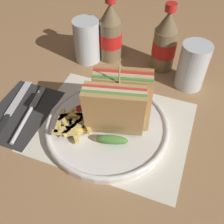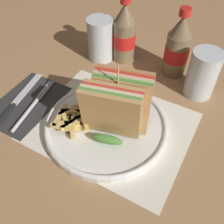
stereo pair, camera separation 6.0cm
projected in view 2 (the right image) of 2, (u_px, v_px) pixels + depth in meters
The scene contains 13 objects.
ground_plane at pixel (109, 125), 0.63m from camera, with size 4.00×4.00×0.00m, color #9E754C.
placemat at pixel (112, 125), 0.63m from camera, with size 0.36×0.29×0.00m.
plate_main at pixel (108, 126), 0.61m from camera, with size 0.29×0.29×0.02m.
club_sandwich at pixel (117, 106), 0.56m from camera, with size 0.14×0.14×0.17m.
fries_pile at pixel (73, 119), 0.60m from camera, with size 0.10×0.10×0.02m.
ketchup_blob at pixel (84, 106), 0.63m from camera, with size 0.04×0.03×0.01m.
napkin at pixel (27, 103), 0.67m from camera, with size 0.14×0.20×0.00m.
fork at pixel (30, 109), 0.65m from camera, with size 0.04×0.19×0.01m.
knife at pixel (19, 99), 0.68m from camera, with size 0.05×0.21×0.00m.
coke_bottle_near at pixel (124, 34), 0.75m from camera, with size 0.07×0.07×0.19m.
coke_bottle_far at pixel (178, 47), 0.70m from camera, with size 0.07×0.07×0.19m.
glass_near at pixel (202, 77), 0.66m from camera, with size 0.08×0.08×0.13m.
glass_far at pixel (100, 42), 0.77m from camera, with size 0.08×0.08×0.13m.
Camera 2 is at (0.20, -0.35, 0.48)m, focal length 42.00 mm.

